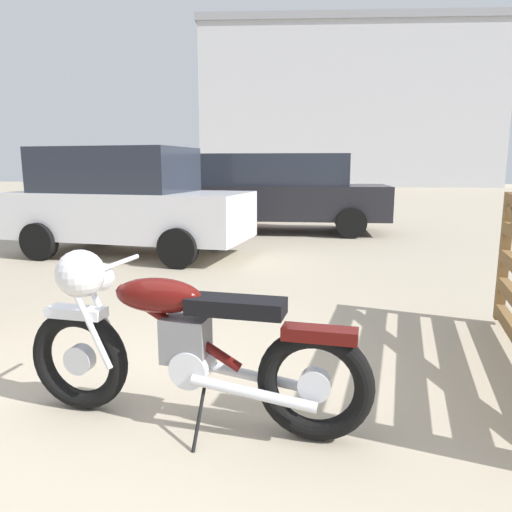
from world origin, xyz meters
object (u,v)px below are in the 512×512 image
object	(u,v)px
dark_sedan_left	(126,200)
silver_sedan_mid	(150,191)
vintage_motorcycle	(179,344)
red_hatchback_near	(277,190)

from	to	relation	value
dark_sedan_left	silver_sedan_mid	bearing A→B (deg)	112.88
silver_sedan_mid	vintage_motorcycle	bearing A→B (deg)	-74.03
vintage_motorcycle	dark_sedan_left	world-z (taller)	dark_sedan_left
silver_sedan_mid	dark_sedan_left	distance (m)	4.67
vintage_motorcycle	red_hatchback_near	bearing A→B (deg)	-82.14
red_hatchback_near	silver_sedan_mid	bearing A→B (deg)	158.16
vintage_motorcycle	silver_sedan_mid	distance (m)	10.38
vintage_motorcycle	silver_sedan_mid	bearing A→B (deg)	-62.95
vintage_motorcycle	dark_sedan_left	xyz separation A→B (m)	(-2.50, 5.16, 0.43)
silver_sedan_mid	red_hatchback_near	distance (m)	3.67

